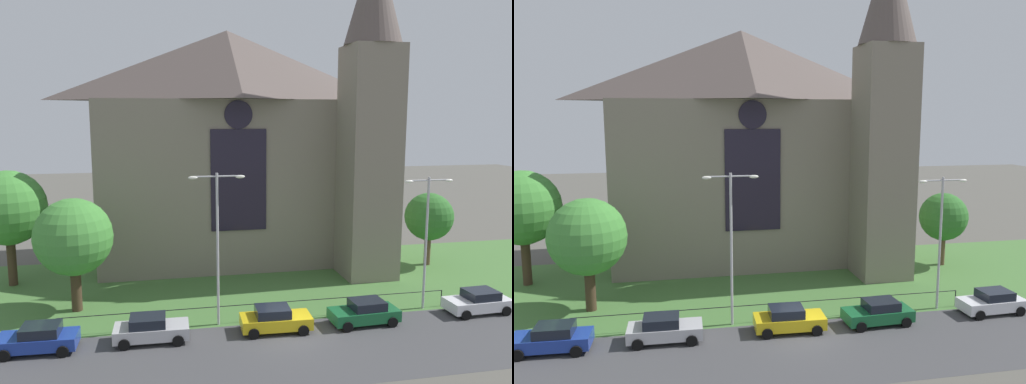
% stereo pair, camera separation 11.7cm
% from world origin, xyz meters
% --- Properties ---
extents(ground, '(160.00, 160.00, 0.00)m').
position_xyz_m(ground, '(0.00, 10.00, 0.00)').
color(ground, '#56544C').
extents(road_asphalt, '(120.00, 8.00, 0.01)m').
position_xyz_m(road_asphalt, '(0.00, -2.00, 0.00)').
color(road_asphalt, '#424244').
rests_on(road_asphalt, ground).
extents(grass_verge, '(120.00, 20.00, 0.01)m').
position_xyz_m(grass_verge, '(0.00, 8.00, 0.00)').
color(grass_verge, '#477538').
rests_on(grass_verge, ground).
extents(church_building, '(23.20, 16.20, 26.00)m').
position_xyz_m(church_building, '(-0.27, 17.24, 10.27)').
color(church_building, gray).
rests_on(church_building, ground).
extents(iron_railing, '(24.64, 0.07, 1.13)m').
position_xyz_m(iron_railing, '(-1.05, 2.50, 0.95)').
color(iron_railing, black).
rests_on(iron_railing, ground).
extents(tree_left_near, '(5.03, 5.03, 7.49)m').
position_xyz_m(tree_left_near, '(-12.76, 6.48, 4.94)').
color(tree_left_near, '#423021').
rests_on(tree_left_near, ground).
extents(tree_left_far, '(5.59, 5.59, 8.75)m').
position_xyz_m(tree_left_far, '(-18.27, 12.78, 5.92)').
color(tree_left_far, '#423021').
rests_on(tree_left_far, ground).
extents(tree_right_far, '(4.05, 4.05, 6.24)m').
position_xyz_m(tree_right_far, '(15.32, 11.54, 4.18)').
color(tree_right_far, brown).
rests_on(tree_right_far, ground).
extents(streetlamp_near, '(3.37, 0.26, 9.40)m').
position_xyz_m(streetlamp_near, '(-3.89, 2.40, 5.87)').
color(streetlamp_near, '#B2B2B7').
rests_on(streetlamp_near, ground).
extents(streetlamp_far, '(3.37, 0.26, 8.82)m').
position_xyz_m(streetlamp_far, '(9.84, 2.40, 5.56)').
color(streetlamp_far, '#B2B2B7').
rests_on(streetlamp_far, ground).
extents(parked_car_blue, '(4.26, 2.15, 1.51)m').
position_xyz_m(parked_car_blue, '(-13.95, 0.69, 0.74)').
color(parked_car_blue, '#1E3899').
rests_on(parked_car_blue, ground).
extents(parked_car_silver, '(4.24, 2.11, 1.51)m').
position_xyz_m(parked_car_silver, '(-7.96, 0.80, 0.74)').
color(parked_car_silver, '#B7B7BC').
rests_on(parked_car_silver, ground).
extents(parked_car_yellow, '(4.27, 2.16, 1.51)m').
position_xyz_m(parked_car_yellow, '(-0.70, 0.77, 0.74)').
color(parked_car_yellow, gold).
rests_on(parked_car_yellow, ground).
extents(parked_car_green, '(4.28, 2.19, 1.51)m').
position_xyz_m(parked_car_green, '(4.97, 0.74, 0.74)').
color(parked_car_green, '#196033').
rests_on(parked_car_green, ground).
extents(parked_car_white, '(4.26, 2.15, 1.51)m').
position_xyz_m(parked_car_white, '(12.97, 0.99, 0.74)').
color(parked_car_white, silver).
rests_on(parked_car_white, ground).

